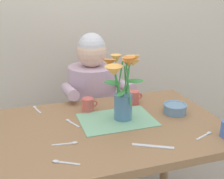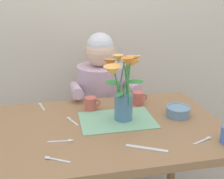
# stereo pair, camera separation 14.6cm
# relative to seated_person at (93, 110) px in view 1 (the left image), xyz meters

# --- Properties ---
(wood_panel_backdrop) EXTENTS (4.00, 0.10, 2.50)m
(wood_panel_backdrop) POSITION_rel_seated_person_xyz_m (-0.06, 0.43, 0.69)
(wood_panel_backdrop) COLOR beige
(wood_panel_backdrop) RESTS_ON ground_plane
(dining_table) EXTENTS (1.20, 0.80, 0.74)m
(dining_table) POSITION_rel_seated_person_xyz_m (-0.06, -0.62, 0.08)
(dining_table) COLOR olive
(dining_table) RESTS_ON ground_plane
(seated_person) EXTENTS (0.45, 0.47, 1.14)m
(seated_person) POSITION_rel_seated_person_xyz_m (0.00, 0.00, 0.00)
(seated_person) COLOR #4C4C56
(seated_person) RESTS_ON ground_plane
(striped_placemat) EXTENTS (0.40, 0.28, 0.00)m
(striped_placemat) POSITION_rel_seated_person_xyz_m (-0.01, -0.57, 0.18)
(striped_placemat) COLOR #7AB289
(striped_placemat) RESTS_ON dining_table
(flower_vase) EXTENTS (0.24, 0.28, 0.36)m
(flower_vase) POSITION_rel_seated_person_xyz_m (0.02, -0.57, 0.38)
(flower_vase) COLOR teal
(flower_vase) RESTS_ON dining_table
(ceramic_bowl) EXTENTS (0.14, 0.14, 0.06)m
(ceramic_bowl) POSITION_rel_seated_person_xyz_m (0.34, -0.58, 0.21)
(ceramic_bowl) COLOR #6689A8
(ceramic_bowl) RESTS_ON dining_table
(dinner_knife) EXTENTS (0.18, 0.11, 0.00)m
(dinner_knife) POSITION_rel_seated_person_xyz_m (0.06, -0.88, 0.18)
(dinner_knife) COLOR silver
(dinner_knife) RESTS_ON dining_table
(coffee_cup) EXTENTS (0.09, 0.07, 0.08)m
(coffee_cup) POSITION_rel_seated_person_xyz_m (0.17, -0.37, 0.22)
(coffee_cup) COLOR #CC564C
(coffee_cup) RESTS_ON dining_table
(ceramic_mug) EXTENTS (0.09, 0.07, 0.08)m
(ceramic_mug) POSITION_rel_seated_person_xyz_m (-0.13, -0.40, 0.22)
(ceramic_mug) COLOR #CC564C
(ceramic_mug) RESTS_ON dining_table
(spoon_0) EXTENTS (0.12, 0.03, 0.01)m
(spoon_0) POSITION_rel_seated_person_xyz_m (-0.30, -0.74, 0.18)
(spoon_0) COLOR silver
(spoon_0) RESTS_ON dining_table
(spoon_1) EXTENTS (0.11, 0.07, 0.01)m
(spoon_1) POSITION_rel_seated_person_xyz_m (-0.35, -0.88, 0.18)
(spoon_1) COLOR silver
(spoon_1) RESTS_ON dining_table
(spoon_2) EXTENTS (0.12, 0.06, 0.01)m
(spoon_2) POSITION_rel_seated_person_xyz_m (0.35, -0.86, 0.18)
(spoon_2) COLOR silver
(spoon_2) RESTS_ON dining_table
(spoon_3) EXTENTS (0.05, 0.12, 0.01)m
(spoon_3) POSITION_rel_seated_person_xyz_m (-0.42, -0.27, 0.18)
(spoon_3) COLOR silver
(spoon_3) RESTS_ON dining_table
(spoon_4) EXTENTS (0.06, 0.11, 0.01)m
(spoon_4) POSITION_rel_seated_person_xyz_m (-0.25, -0.52, 0.18)
(spoon_4) COLOR silver
(spoon_4) RESTS_ON dining_table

